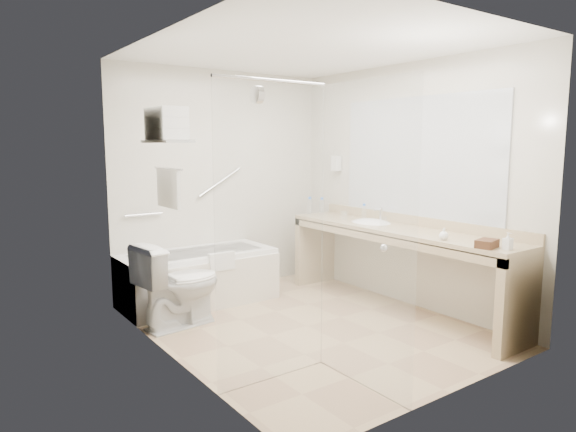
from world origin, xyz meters
TOP-DOWN VIEW (x-y plane):
  - floor at (0.00, 0.00)m, footprint 3.20×3.20m
  - ceiling at (0.00, 0.00)m, footprint 2.60×3.20m
  - wall_back at (0.00, 1.60)m, footprint 2.60×0.10m
  - wall_front at (0.00, -1.60)m, footprint 2.60×0.10m
  - wall_left at (-1.30, 0.00)m, footprint 0.10×3.20m
  - wall_right at (1.30, 0.00)m, footprint 0.10×3.20m
  - bathtub at (-0.50, 1.24)m, footprint 1.60×0.73m
  - grab_bar_short at (-0.95, 1.56)m, footprint 0.40×0.03m
  - grab_bar_long at (-0.05, 1.56)m, footprint 0.53×0.03m
  - shower_enclosure at (-0.63, -0.93)m, footprint 0.96×0.91m
  - towel_shelf at (-1.17, 0.35)m, footprint 0.24×0.55m
  - vanity_counter at (1.02, -0.15)m, footprint 0.55×2.70m
  - sink at (1.05, 0.25)m, footprint 0.40×0.52m
  - faucet at (1.20, 0.25)m, footprint 0.03×0.03m
  - mirror at (1.29, -0.15)m, footprint 0.02×2.00m
  - hairdryer_unit at (1.25, 1.05)m, footprint 0.08×0.10m
  - toilet at (-0.95, 0.70)m, footprint 0.85×0.54m
  - amenity_basket at (0.86, -1.26)m, footprint 0.22×0.17m
  - soap_bottle_a at (0.92, -1.40)m, footprint 0.07×0.14m
  - soap_bottle_b at (0.86, -0.84)m, footprint 0.08×0.11m
  - water_bottle_left at (1.00, 1.01)m, footprint 0.06×0.06m
  - water_bottle_mid at (1.08, 0.38)m, footprint 0.06×0.06m
  - water_bottle_right at (0.89, 1.10)m, footprint 0.07×0.07m
  - drinking_glass_near at (0.95, 0.56)m, footprint 0.08×0.08m
  - drinking_glass_far at (0.98, -0.01)m, footprint 0.09×0.09m

SIDE VIEW (x-z plane):
  - floor at x=0.00m, z-range 0.00..0.00m
  - bathtub at x=-0.50m, z-range -0.02..0.57m
  - toilet at x=-0.95m, z-range 0.00..0.78m
  - vanity_counter at x=1.02m, z-range 0.17..1.12m
  - sink at x=1.05m, z-range 0.75..0.89m
  - soap_bottle_a at x=0.92m, z-range 0.85..0.91m
  - amenity_basket at x=0.86m, z-range 0.85..0.92m
  - soap_bottle_b at x=0.86m, z-range 0.85..0.93m
  - drinking_glass_far at x=0.98m, z-range 0.85..0.94m
  - drinking_glass_near at x=0.95m, z-range 0.85..0.95m
  - faucet at x=1.20m, z-range 0.86..1.00m
  - water_bottle_mid at x=1.08m, z-range 0.84..1.03m
  - water_bottle_left at x=1.00m, z-range 0.84..1.05m
  - water_bottle_right at x=0.89m, z-range 0.84..1.05m
  - grab_bar_short at x=-0.95m, z-range 0.93..0.96m
  - shower_enclosure at x=-0.63m, z-range 0.01..2.12m
  - wall_back at x=0.00m, z-range 0.00..2.50m
  - wall_front at x=0.00m, z-range 0.00..2.50m
  - wall_left at x=-1.30m, z-range 0.00..2.50m
  - wall_right at x=1.30m, z-range 0.00..2.50m
  - grab_bar_long at x=-0.05m, z-range 1.09..1.41m
  - hairdryer_unit at x=1.25m, z-range 1.36..1.54m
  - mirror at x=1.29m, z-range 0.95..2.15m
  - towel_shelf at x=-1.17m, z-range 1.35..2.16m
  - ceiling at x=0.00m, z-range 2.45..2.55m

